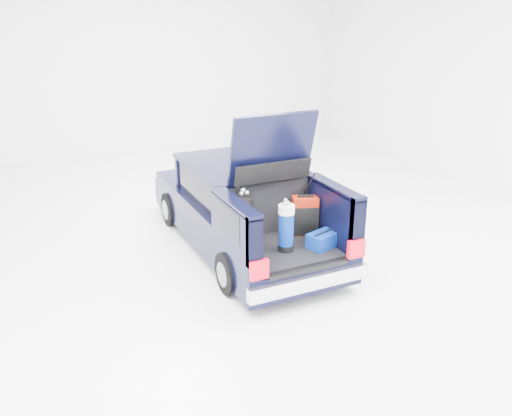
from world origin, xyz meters
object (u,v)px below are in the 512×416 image
red_suitcase (305,216)px  car (241,207)px  blue_duffel (323,240)px  black_golf_bag (245,221)px  blue_golf_bag (286,227)px

red_suitcase → car: bearing=131.3°
car → red_suitcase: 1.38m
red_suitcase → blue_duffel: 0.55m
black_golf_bag → red_suitcase: bearing=1.3°
blue_golf_bag → red_suitcase: bearing=57.0°
red_suitcase → black_golf_bag: bearing=-159.0°
car → black_golf_bag: (-0.50, -1.29, 0.31)m
car → blue_duffel: bearing=-74.4°
red_suitcase → blue_golf_bag: 0.67m
red_suitcase → black_golf_bag: black_golf_bag is taller
black_golf_bag → blue_duffel: size_ratio=1.69×
black_golf_bag → blue_golf_bag: black_golf_bag is taller
red_suitcase → black_golf_bag: (-1.00, -0.02, 0.09)m
red_suitcase → blue_duffel: red_suitcase is taller
black_golf_bag → car: bearing=69.0°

